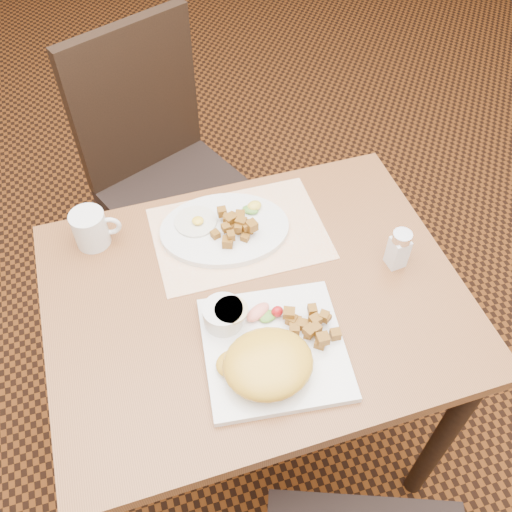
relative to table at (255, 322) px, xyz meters
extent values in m
plane|color=black|center=(0.00, 0.00, -0.64)|extent=(8.00, 8.00, 0.00)
cube|color=brown|center=(0.00, 0.00, 0.09)|extent=(0.90, 0.70, 0.03)
cylinder|color=black|center=(0.40, -0.30, -0.28)|extent=(0.05, 0.05, 0.71)
cylinder|color=black|center=(-0.40, 0.30, -0.28)|extent=(0.05, 0.05, 0.71)
cylinder|color=black|center=(0.40, 0.30, -0.28)|extent=(0.05, 0.05, 0.71)
cube|color=black|center=(-0.05, 0.63, -0.19)|extent=(0.55, 0.55, 0.05)
cylinder|color=black|center=(0.05, 0.87, -0.43)|extent=(0.04, 0.04, 0.42)
cylinder|color=black|center=(0.19, 0.54, -0.43)|extent=(0.04, 0.04, 0.42)
cylinder|color=black|center=(-0.29, 0.73, -0.43)|extent=(0.04, 0.04, 0.42)
cylinder|color=black|center=(-0.15, 0.40, -0.43)|extent=(0.04, 0.04, 0.42)
cube|color=black|center=(-0.13, 0.82, 0.08)|extent=(0.40, 0.20, 0.50)
cube|color=white|center=(0.02, 0.18, 0.11)|extent=(0.40, 0.29, 0.00)
cube|color=silver|center=(-0.01, -0.14, 0.12)|extent=(0.31, 0.31, 0.02)
ellipsoid|color=gold|center=(-0.04, -0.19, 0.16)|extent=(0.18, 0.16, 0.06)
ellipsoid|color=gold|center=(-0.01, -0.21, 0.14)|extent=(0.07, 0.06, 0.02)
ellipsoid|color=gold|center=(-0.10, -0.16, 0.14)|extent=(0.07, 0.06, 0.02)
cylinder|color=silver|center=(-0.09, -0.06, 0.15)|extent=(0.08, 0.08, 0.05)
cylinder|color=beige|center=(-0.07, -0.06, 0.17)|extent=(0.07, 0.07, 0.01)
ellipsoid|color=#387223|center=(0.00, -0.08, 0.13)|extent=(0.05, 0.04, 0.01)
ellipsoid|color=red|center=(0.02, -0.08, 0.14)|extent=(0.03, 0.02, 0.03)
ellipsoid|color=#F28C72|center=(-0.01, -0.06, 0.14)|extent=(0.07, 0.05, 0.02)
cylinder|color=white|center=(-0.08, 0.23, 0.13)|extent=(0.10, 0.10, 0.01)
ellipsoid|color=yellow|center=(-0.07, 0.22, 0.14)|extent=(0.03, 0.03, 0.01)
ellipsoid|color=#387223|center=(0.06, 0.22, 0.13)|extent=(0.05, 0.05, 0.01)
ellipsoid|color=yellow|center=(0.07, 0.23, 0.14)|extent=(0.04, 0.04, 0.02)
cube|color=white|center=(0.33, -0.01, 0.15)|extent=(0.04, 0.04, 0.08)
cylinder|color=silver|center=(0.33, -0.01, 0.20)|extent=(0.05, 0.05, 0.02)
cylinder|color=silver|center=(-0.31, 0.26, 0.15)|extent=(0.08, 0.08, 0.09)
torus|color=silver|center=(-0.27, 0.25, 0.16)|extent=(0.05, 0.02, 0.05)
cube|color=#8E5916|center=(0.07, -0.12, 0.13)|extent=(0.02, 0.02, 0.01)
cube|color=#8E5916|center=(0.07, -0.14, 0.13)|extent=(0.02, 0.02, 0.02)
cube|color=#8E5916|center=(0.09, -0.17, 0.15)|extent=(0.02, 0.02, 0.02)
cube|color=#8E5916|center=(0.04, -0.09, 0.15)|extent=(0.03, 0.03, 0.02)
cube|color=#8E5916|center=(0.04, -0.12, 0.13)|extent=(0.03, 0.03, 0.02)
cube|color=#8E5916|center=(0.12, -0.16, 0.14)|extent=(0.02, 0.02, 0.02)
cube|color=#8E5916|center=(0.11, -0.13, 0.15)|extent=(0.02, 0.02, 0.01)
cube|color=#8E5916|center=(0.08, -0.14, 0.15)|extent=(0.02, 0.03, 0.02)
cube|color=#8E5916|center=(0.11, -0.12, 0.15)|extent=(0.03, 0.03, 0.02)
cube|color=#8E5916|center=(0.06, -0.11, 0.13)|extent=(0.02, 0.02, 0.02)
cube|color=#8E5916|center=(0.08, -0.13, 0.13)|extent=(0.02, 0.02, 0.01)
cube|color=#8E5916|center=(0.07, -0.14, 0.15)|extent=(0.03, 0.03, 0.02)
cube|color=#8E5916|center=(0.05, -0.10, 0.14)|extent=(0.03, 0.03, 0.02)
cube|color=#8E5916|center=(0.09, -0.10, 0.15)|extent=(0.02, 0.02, 0.02)
cube|color=#8E5916|center=(0.09, -0.12, 0.15)|extent=(0.03, 0.02, 0.02)
cube|color=#8E5916|center=(0.06, -0.12, 0.13)|extent=(0.03, 0.03, 0.02)
cube|color=#8E5916|center=(0.08, -0.17, 0.13)|extent=(0.03, 0.03, 0.02)
cube|color=#8E5916|center=(0.01, 0.17, 0.14)|extent=(0.02, 0.02, 0.02)
cube|color=#8E5916|center=(-0.02, 0.14, 0.14)|extent=(0.03, 0.03, 0.02)
cube|color=#8E5916|center=(0.03, 0.16, 0.15)|extent=(0.03, 0.03, 0.02)
cube|color=#8E5916|center=(0.00, 0.18, 0.14)|extent=(0.03, 0.03, 0.02)
cube|color=#8E5916|center=(0.04, 0.16, 0.14)|extent=(0.02, 0.02, 0.01)
cube|color=#8E5916|center=(-0.04, 0.17, 0.14)|extent=(0.02, 0.02, 0.02)
cube|color=#8E5916|center=(0.02, 0.20, 0.15)|extent=(0.03, 0.03, 0.02)
cube|color=#8E5916|center=(0.00, 0.19, 0.16)|extent=(0.03, 0.03, 0.02)
cube|color=#8E5916|center=(-0.02, 0.17, 0.15)|extent=(0.02, 0.02, 0.02)
cube|color=#8E5916|center=(0.01, 0.21, 0.14)|extent=(0.03, 0.03, 0.02)
cube|color=#8E5916|center=(0.02, 0.14, 0.14)|extent=(0.02, 0.02, 0.02)
cube|color=#8E5916|center=(0.00, 0.18, 0.14)|extent=(0.03, 0.03, 0.02)
cube|color=#8E5916|center=(0.01, 0.16, 0.15)|extent=(0.02, 0.02, 0.02)
cube|color=#8E5916|center=(-0.01, 0.22, 0.16)|extent=(0.02, 0.02, 0.02)
cube|color=#8E5916|center=(0.04, 0.18, 0.14)|extent=(0.02, 0.02, 0.02)
cube|color=#8E5916|center=(0.00, 0.19, 0.16)|extent=(0.03, 0.03, 0.02)
cube|color=#8E5916|center=(0.02, 0.17, 0.16)|extent=(0.03, 0.03, 0.02)
cube|color=#8E5916|center=(-0.01, 0.14, 0.15)|extent=(0.02, 0.02, 0.02)
cube|color=#8E5916|center=(-0.01, 0.19, 0.16)|extent=(0.03, 0.03, 0.02)
cube|color=#8E5916|center=(0.04, 0.15, 0.16)|extent=(0.03, 0.03, 0.02)
cube|color=#8E5916|center=(0.01, 0.17, 0.14)|extent=(0.03, 0.03, 0.02)
camera|label=1|loc=(-0.22, -0.69, 1.12)|focal=40.00mm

